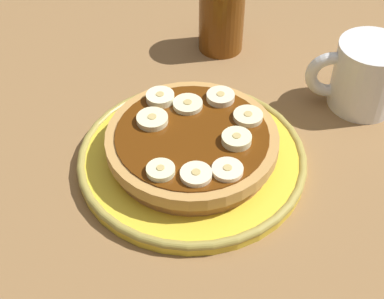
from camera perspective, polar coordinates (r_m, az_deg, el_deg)
The scene contains 14 objects.
ground_plane at distance 62.23cm, azimuth 0.00°, elevation -2.37°, with size 140.00×140.00×3.00cm, color olive.
plate at distance 60.55cm, azimuth 0.00°, elevation -0.84°, with size 24.21×24.21×1.58cm.
pancake_stack at distance 59.06cm, azimuth 0.10°, elevation 0.45°, with size 17.82×17.82×3.02cm.
banana_slice_0 at distance 53.80cm, azimuth 0.41°, elevation -2.53°, with size 3.06×3.06×0.77cm.
banana_slice_1 at distance 61.30cm, azimuth -0.43°, elevation 4.49°, with size 3.20×3.20×0.76cm.
banana_slice_2 at distance 60.07cm, azimuth 5.60°, elevation 3.28°, with size 3.11×3.11×0.80cm.
banana_slice_3 at distance 54.33cm, azimuth 3.56°, elevation -2.08°, with size 3.03×3.03×0.73cm.
banana_slice_4 at distance 59.48cm, azimuth -3.98°, elevation 2.97°, with size 3.29×3.29×0.90cm.
banana_slice_5 at distance 62.21cm, azimuth 2.86°, elevation 5.23°, with size 3.05×3.05×0.95cm.
banana_slice_6 at distance 54.19cm, azimuth -3.14°, elevation -2.12°, with size 2.77×2.77×0.84cm.
banana_slice_7 at distance 57.20cm, azimuth 4.46°, elevation 1.01°, with size 3.02×3.02×1.04cm.
banana_slice_8 at distance 62.06cm, azimuth -3.19°, elevation 5.16°, with size 3.07×3.07×1.06cm.
coffee_mug at distance 68.93cm, azimuth 16.79°, elevation 7.17°, with size 11.05×7.85×8.17cm.
syrup_bottle at distance 75.27cm, azimuth 2.98°, elevation 13.55°, with size 5.86×5.86×12.23cm.
Camera 1 is at (-1.44, 42.72, 43.73)cm, focal length 53.50 mm.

